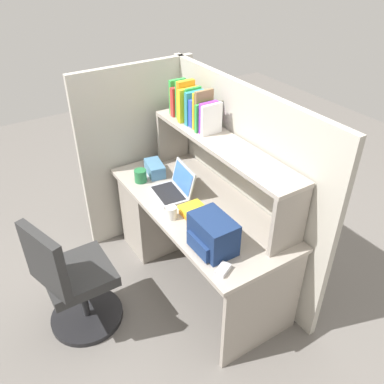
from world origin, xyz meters
The scene contains 14 objects.
ground_plane centered at (0.00, 0.00, 0.00)m, with size 8.00×8.00×0.00m, color slate.
desk centered at (-0.39, 0.00, 0.40)m, with size 1.60×0.70×0.73m.
cubicle_partition_rear centered at (0.00, 0.38, 0.78)m, with size 1.84×0.05×1.55m, color #B2ADA0.
cubicle_partition_left centered at (-0.85, -0.05, 0.78)m, with size 0.05×1.06×1.55m, color #B2ADA0.
overhead_hutch centered at (0.00, 0.20, 1.08)m, with size 1.44×0.28×0.45m.
reference_books_on_shelf centered at (-0.38, 0.20, 1.31)m, with size 0.49×0.18×0.30m.
laptop centered at (-0.21, -0.08, 0.78)m, with size 0.33×0.29×0.22m.
backpack centered at (0.45, -0.19, 0.84)m, with size 0.30×0.23×0.22m.
computer_mouse centered at (0.66, -0.25, 0.75)m, with size 0.06×0.10×0.03m, color silver.
paper_cup centered at (0.05, -0.25, 0.78)m, with size 0.08×0.08×0.09m, color white.
tissue_box centered at (-0.54, -0.06, 0.78)m, with size 0.22×0.12×0.10m, color teal.
snack_canister centered at (-0.50, -0.22, 0.78)m, with size 0.10×0.10×0.10m, color #26723F.
desk_book_stack centered at (0.13, -0.09, 0.76)m, with size 0.25×0.18×0.05m.
office_chair centered at (-0.06, -0.97, 0.39)m, with size 0.52×0.54×0.93m.
Camera 1 is at (1.99, -1.31, 2.42)m, focal length 37.45 mm.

